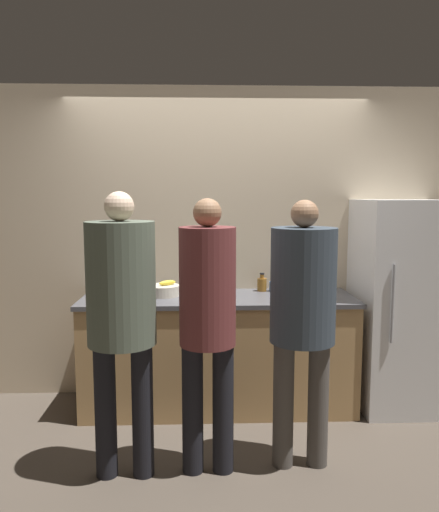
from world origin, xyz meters
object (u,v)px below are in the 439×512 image
object	(u,v)px
person_left	(122,305)
cup_blue	(275,286)
refrigerator	(400,304)
fruit_bowl	(163,290)
person_center	(208,313)
bottle_dark	(135,290)
utensil_crock	(306,282)
person_right	(303,306)
bottle_clear	(305,290)
bottle_amber	(262,284)
potted_plant	(219,279)

from	to	relation	value
person_left	cup_blue	bearing A→B (deg)	47.50
refrigerator	fruit_bowl	xyz separation A→B (m)	(-1.90, 0.06, 0.12)
refrigerator	person_center	bearing A→B (deg)	-148.74
bottle_dark	person_left	bearing A→B (deg)	-87.74
person_left	utensil_crock	world-z (taller)	person_left
person_right	bottle_dark	bearing A→B (deg)	146.03
refrigerator	person_center	distance (m)	1.83
bottle_dark	bottle_clear	size ratio (longest dim) A/B	1.37
person_left	refrigerator	bearing A→B (deg)	25.24
utensil_crock	cup_blue	bearing A→B (deg)	-171.28
person_center	bottle_clear	bearing A→B (deg)	48.74
person_center	bottle_amber	size ratio (longest dim) A/B	10.92
bottle_clear	person_center	bearing A→B (deg)	-131.26
fruit_bowl	bottle_clear	distance (m)	1.12
bottle_clear	person_left	bearing A→B (deg)	-144.58
fruit_bowl	potted_plant	xyz separation A→B (m)	(0.44, 0.07, 0.08)
fruit_bowl	person_right	bearing A→B (deg)	-45.98
person_left	bottle_amber	bearing A→B (deg)	50.80
refrigerator	bottle_dark	bearing A→B (deg)	-176.20
person_right	potted_plant	bearing A→B (deg)	114.92
person_left	fruit_bowl	distance (m)	1.05
refrigerator	bottle_dark	world-z (taller)	refrigerator
bottle_clear	potted_plant	xyz separation A→B (m)	(-0.67, 0.19, 0.06)
person_left	cup_blue	size ratio (longest dim) A/B	19.08
refrigerator	cup_blue	distance (m)	1.01
utensil_crock	bottle_dark	bearing A→B (deg)	-164.36
person_center	cup_blue	distance (m)	1.29
bottle_clear	potted_plant	world-z (taller)	potted_plant
cup_blue	potted_plant	size ratio (longest dim) A/B	0.40
person_left	bottle_dark	bearing A→B (deg)	92.26
person_center	potted_plant	size ratio (longest dim) A/B	7.49
bottle_dark	bottle_amber	world-z (taller)	bottle_dark
person_left	person_center	bearing A→B (deg)	3.03
refrigerator	fruit_bowl	world-z (taller)	refrigerator
bottle_dark	bottle_amber	bearing A→B (deg)	19.80
person_left	bottle_clear	size ratio (longest dim) A/B	10.71
refrigerator	person_right	size ratio (longest dim) A/B	1.00
person_left	potted_plant	xyz separation A→B (m)	(0.61, 1.11, -0.03)
bottle_clear	bottle_dark	bearing A→B (deg)	-176.63
cup_blue	bottle_clear	bearing A→B (deg)	-53.34
fruit_bowl	bottle_amber	xyz separation A→B (m)	(0.81, 0.17, 0.02)
utensil_crock	bottle_clear	size ratio (longest dim) A/B	1.87
refrigerator	person_right	bearing A→B (deg)	-137.48
bottle_clear	cup_blue	world-z (taller)	bottle_clear
person_center	bottle_amber	distance (m)	1.26
bottle_amber	cup_blue	world-z (taller)	bottle_amber
person_center	fruit_bowl	distance (m)	1.06
fruit_bowl	bottle_dark	bearing A→B (deg)	-135.64
person_right	cup_blue	xyz separation A→B (m)	(-0.01, 1.10, -0.08)
fruit_bowl	bottle_dark	distance (m)	0.29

